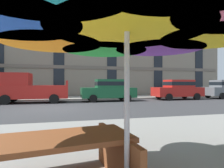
% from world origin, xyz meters
% --- Properties ---
extents(ground_plane, '(120.00, 120.00, 0.00)m').
position_xyz_m(ground_plane, '(0.00, 0.00, 0.00)').
color(ground_plane, '#38383A').
extents(sidewalk_far, '(56.00, 3.60, 0.12)m').
position_xyz_m(sidewalk_far, '(0.00, 6.80, 0.06)').
color(sidewalk_far, '#9E998E').
rests_on(sidewalk_far, ground).
extents(apartment_building, '(40.07, 12.08, 19.20)m').
position_xyz_m(apartment_building, '(0.00, 14.99, 9.60)').
color(apartment_building, gray).
rests_on(apartment_building, ground).
extents(pickup_red, '(5.10, 2.12, 2.20)m').
position_xyz_m(pickup_red, '(-1.90, 3.70, 1.03)').
color(pickup_red, '#B21E19').
rests_on(pickup_red, ground).
extents(sedan_green, '(4.40, 1.98, 1.78)m').
position_xyz_m(sedan_green, '(4.16, 3.70, 0.95)').
color(sedan_green, '#195933').
rests_on(sedan_green, ground).
extents(sedan_red, '(4.40, 1.98, 1.78)m').
position_xyz_m(sedan_red, '(10.58, 3.70, 0.95)').
color(sedan_red, '#B21E19').
rests_on(sedan_red, ground).
extents(patio_umbrella, '(3.81, 3.81, 2.53)m').
position_xyz_m(patio_umbrella, '(1.45, -9.00, 2.22)').
color(patio_umbrella, silver).
rests_on(patio_umbrella, ground).
extents(picnic_table, '(1.98, 1.74, 0.77)m').
position_xyz_m(picnic_table, '(0.69, -8.63, 0.49)').
color(picnic_table, brown).
rests_on(picnic_table, ground).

